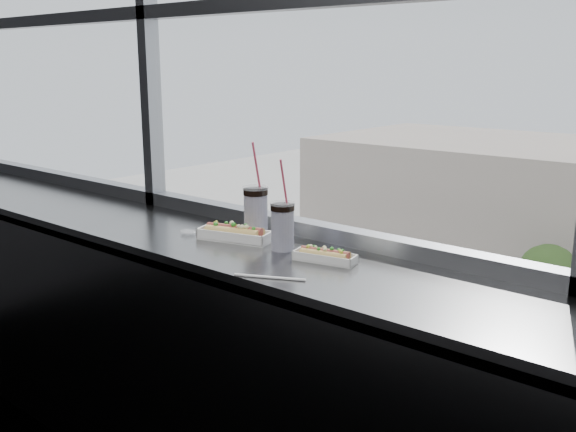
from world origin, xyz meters
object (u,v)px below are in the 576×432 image
Objects in this scene: soda_cup_left at (256,209)px; car_far_a at (441,323)px; hotdog_tray_right at (325,256)px; soda_cup_right at (283,224)px; pedestrian_a at (562,315)px; hotdog_tray_left at (234,233)px; loose_straw at (270,277)px; tree_left at (548,275)px; wrapper at (188,232)px; car_near_a at (293,366)px; car_near_b at (435,419)px.

car_far_a is (-10.70, 24.13, -11.22)m from soda_cup_left.
soda_cup_left is at bearing 154.02° from hotdog_tray_right.
pedestrian_a is (-6.89, 28.84, -11.18)m from soda_cup_right.
hotdog_tray_left is 0.05× the size of car_far_a.
tree_left is (-7.71, 28.50, -9.04)m from loose_straw.
wrapper is (-0.22, -0.16, -0.10)m from soda_cup_left.
soda_cup_right is at bearing -9.81° from hotdog_tray_left.
hotdog_tray_right is at bearing -5.07° from soda_cup_right.
loose_straw is 29.09m from car_far_a.
hotdog_tray_left is at bearing 14.43° from wrapper.
soda_cup_left is 30.47m from tree_left.
loose_straw is 2.69× the size of wrapper.
car_far_a is at bearing 88.21° from loose_straw.
car_far_a is at bearing -130.22° from tree_left.
soda_cup_left is at bearing -75.42° from tree_left.
wrapper is 0.02× the size of car_far_a.
soda_cup_right is at bearing -139.26° from car_near_a.
soda_cup_right reaches higher than car_far_a.
hotdog_tray_right reaches higher than loose_straw.
tree_left is (-0.64, -0.63, 2.05)m from pedestrian_a.
wrapper is 31.64m from pedestrian_a.
car_near_b is (-7.27, 16.50, -10.92)m from loose_straw.
hotdog_tray_right is 0.68× the size of soda_cup_right.
car_near_a is 8.34m from car_far_a.
soda_cup_right reaches higher than loose_straw.
car_near_b reaches higher than pedestrian_a.
loose_straw reaches higher than car_near_b.
car_far_a is 6.13m from pedestrian_a.
soda_cup_right is at bearing 162.79° from hotdog_tray_right.
hotdog_tray_left is 0.14m from soda_cup_left.
hotdog_tray_right is at bearing -15.00° from hotdog_tray_left.
soda_cup_right is (-0.21, 0.02, 0.08)m from hotdog_tray_right.
wrapper is at bearing -75.93° from tree_left.
wrapper is at bearing -160.14° from car_far_a.
loose_straw is 0.05× the size of tree_left.
tree_left is at bearing -23.99° from car_near_a.
car_near_a is at bearing 128.17° from wrapper.
loose_straw is 0.12× the size of pedestrian_a.
pedestrian_a is (-6.68, 28.76, -11.19)m from soda_cup_left.
hotdog_tray_left is at bearing -75.50° from tree_left.
hotdog_tray_left reaches higher than loose_straw.
soda_cup_left is at bearing 35.87° from wrapper.
wrapper reaches higher than loose_straw.
hotdog_tray_right is 2.63× the size of wrapper.
soda_cup_right is at bearing -166.56° from pedestrian_a.
wrapper is (-0.65, -0.06, -0.01)m from hotdog_tray_right.
hotdog_tray_right is at bearing -158.82° from car_far_a.
loose_straw is (0.41, -0.25, -0.02)m from hotdog_tray_left.
car_near_b is (6.16, 0.00, 0.05)m from car_near_a.
loose_straw is at bearing -56.84° from soda_cup_right.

